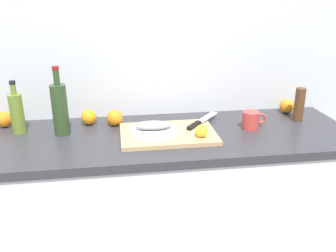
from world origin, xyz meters
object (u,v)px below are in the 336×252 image
(chef_knife, at_px, (199,122))
(fish_fillet, at_px, (154,125))
(cutting_board, at_px, (168,134))
(lemon_0, at_px, (202,131))
(orange_0, at_px, (287,106))
(white_plate, at_px, (154,130))
(pepper_mill, at_px, (299,105))
(coffee_mug_0, at_px, (251,120))
(wine_bottle, at_px, (60,108))
(olive_oil_bottle, at_px, (17,112))

(chef_knife, bearing_deg, fish_fillet, 148.30)
(cutting_board, xyz_separation_m, fish_fillet, (-0.07, 0.01, 0.04))
(lemon_0, relative_size, orange_0, 0.73)
(white_plate, distance_m, pepper_mill, 0.79)
(fish_fillet, bearing_deg, pepper_mill, 7.49)
(lemon_0, xyz_separation_m, coffee_mug_0, (0.28, 0.12, -0.01))
(wine_bottle, distance_m, orange_0, 1.22)
(fish_fillet, bearing_deg, orange_0, 16.58)
(lemon_0, height_order, pepper_mill, pepper_mill)
(orange_0, height_order, pepper_mill, pepper_mill)
(olive_oil_bottle, relative_size, orange_0, 3.22)
(lemon_0, bearing_deg, cutting_board, 150.03)
(chef_knife, bearing_deg, coffee_mug_0, -59.49)
(chef_knife, bearing_deg, orange_0, -33.09)
(white_plate, bearing_deg, cutting_board, -7.99)
(lemon_0, xyz_separation_m, wine_bottle, (-0.64, 0.18, 0.08))
(white_plate, xyz_separation_m, chef_knife, (0.24, 0.08, 0.00))
(wine_bottle, height_order, orange_0, wine_bottle)
(lemon_0, relative_size, pepper_mill, 0.33)
(coffee_mug_0, height_order, orange_0, coffee_mug_0)
(olive_oil_bottle, bearing_deg, chef_knife, -4.00)
(olive_oil_bottle, bearing_deg, white_plate, -12.01)
(chef_knife, height_order, olive_oil_bottle, olive_oil_bottle)
(orange_0, xyz_separation_m, pepper_mill, (0.00, -0.13, 0.05))
(pepper_mill, bearing_deg, fish_fillet, -172.51)
(wine_bottle, bearing_deg, chef_knife, -0.97)
(pepper_mill, bearing_deg, chef_knife, -177.11)
(chef_knife, distance_m, coffee_mug_0, 0.26)
(cutting_board, relative_size, white_plate, 1.93)
(olive_oil_bottle, height_order, coffee_mug_0, olive_oil_bottle)
(white_plate, height_order, orange_0, orange_0)
(pepper_mill, bearing_deg, olive_oil_bottle, 178.63)
(white_plate, distance_m, fish_fillet, 0.03)
(olive_oil_bottle, bearing_deg, pepper_mill, -1.37)
(lemon_0, distance_m, orange_0, 0.65)
(coffee_mug_0, bearing_deg, fish_fillet, -176.62)
(cutting_board, distance_m, fish_fillet, 0.08)
(orange_0, bearing_deg, coffee_mug_0, -144.69)
(white_plate, bearing_deg, chef_knife, 17.54)
(coffee_mug_0, bearing_deg, cutting_board, -174.83)
(cutting_board, xyz_separation_m, chef_knife, (0.17, 0.08, 0.02))
(orange_0, bearing_deg, chef_knife, -163.85)
(orange_0, bearing_deg, olive_oil_bottle, -176.17)
(cutting_board, height_order, orange_0, orange_0)
(fish_fillet, distance_m, lemon_0, 0.23)
(lemon_0, bearing_deg, coffee_mug_0, 23.22)
(chef_knife, bearing_deg, lemon_0, -148.52)
(fish_fillet, bearing_deg, cutting_board, -7.99)
(chef_knife, distance_m, wine_bottle, 0.68)
(pepper_mill, bearing_deg, orange_0, 90.51)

